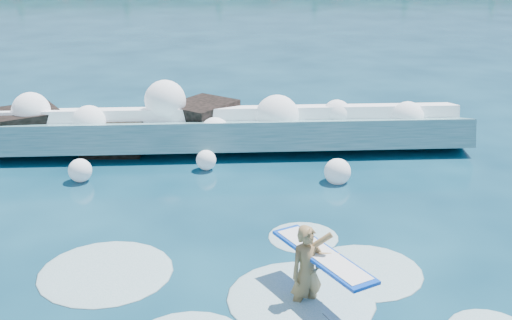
{
  "coord_description": "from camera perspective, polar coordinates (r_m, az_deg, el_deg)",
  "views": [
    {
      "loc": [
        0.65,
        -12.42,
        6.46
      ],
      "look_at": [
        1.5,
        2.0,
        1.2
      ],
      "focal_mm": 45.0,
      "sensor_mm": 36.0,
      "label": 1
    }
  ],
  "objects": [
    {
      "name": "breaking_wave",
      "position": [
        19.91,
        -6.04,
        2.52
      ],
      "size": [
        17.07,
        2.7,
        1.47
      ],
      "color": "teal",
      "rests_on": "ground"
    },
    {
      "name": "wave_spray",
      "position": [
        19.81,
        -6.86,
        3.66
      ],
      "size": [
        15.27,
        4.72,
        2.07
      ],
      "color": "white",
      "rests_on": "ground"
    },
    {
      "name": "surf_foam",
      "position": [
        12.39,
        -0.6,
        -11.44
      ],
      "size": [
        8.91,
        5.7,
        0.14
      ],
      "color": "silver",
      "rests_on": "ground"
    },
    {
      "name": "ground",
      "position": [
        14.02,
        -5.7,
        -7.55
      ],
      "size": [
        200.0,
        200.0,
        0.0
      ],
      "primitive_type": "plane",
      "color": "#072B3D",
      "rests_on": "ground"
    },
    {
      "name": "rock_cluster",
      "position": [
        20.72,
        -13.33,
        2.58
      ],
      "size": [
        8.42,
        3.22,
        1.4
      ],
      "color": "black",
      "rests_on": "ground"
    },
    {
      "name": "surfer_with_board",
      "position": [
        11.73,
        4.87,
        -9.63
      ],
      "size": [
        1.64,
        2.95,
        1.83
      ],
      "color": "olive",
      "rests_on": "ground"
    }
  ]
}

